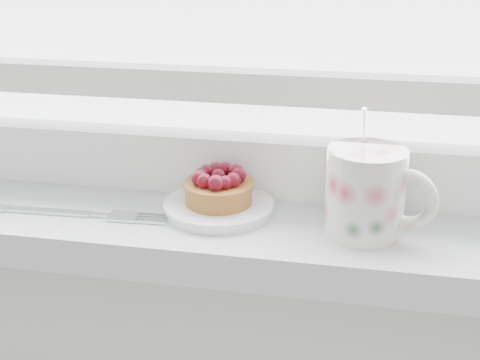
% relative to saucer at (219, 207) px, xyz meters
% --- Properties ---
extents(saucer, '(0.12, 0.12, 0.01)m').
position_rel_saucer_xyz_m(saucer, '(0.00, 0.00, 0.00)').
color(saucer, white).
rests_on(saucer, windowsill).
extents(raspberry_tart, '(0.08, 0.08, 0.04)m').
position_rel_saucer_xyz_m(raspberry_tart, '(0.00, 0.00, 0.02)').
color(raspberry_tart, brown).
rests_on(raspberry_tart, saucer).
extents(floral_mug, '(0.13, 0.10, 0.13)m').
position_rel_saucer_xyz_m(floral_mug, '(0.16, -0.02, 0.04)').
color(floral_mug, silver).
rests_on(floral_mug, windowsill).
extents(fork, '(0.21, 0.03, 0.00)m').
position_rel_saucer_xyz_m(fork, '(-0.15, -0.04, -0.00)').
color(fork, silver).
rests_on(fork, windowsill).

